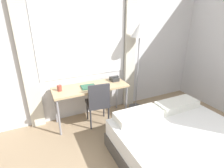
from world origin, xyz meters
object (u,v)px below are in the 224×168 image
telephone (114,79)px  book (88,87)px  desk_chair (98,102)px  standing_lamp (139,37)px  bed (194,156)px  mug (59,88)px  desk (91,89)px

telephone → book: (-0.58, -0.11, -0.03)m
desk_chair → standing_lamp: 1.47m
bed → standing_lamp: standing_lamp is taller
book → mug: mug is taller
desk_chair → book: desk_chair is taller
desk_chair → bed: bearing=-56.7°
standing_lamp → mug: size_ratio=18.42×
desk → desk_chair: bearing=-73.1°
telephone → mug: size_ratio=1.76×
bed → book: bearing=117.0°
desk → desk_chair: size_ratio=1.59×
standing_lamp → mug: standing_lamp is taller
desk → book: book is taller
telephone → book: 0.59m
desk_chair → mug: 0.72m
telephone → desk: bearing=-171.4°
mug → book: bearing=-8.1°
standing_lamp → mug: bearing=179.8°
desk_chair → standing_lamp: bearing=20.8°
standing_lamp → desk: bearing=-178.1°
bed → standing_lamp: 2.22m
desk → book: bearing=-148.9°
desk_chair → bed: desk_chair is taller
standing_lamp → book: bearing=-176.6°
book → mug: bearing=171.9°
standing_lamp → book: 1.37m
bed → standing_lamp: (0.23, 1.78, 1.31)m
bed → mug: (-1.38, 1.79, 0.53)m
desk_chair → book: bearing=129.8°
standing_lamp → bed: bearing=-97.2°
bed → mug: size_ratio=20.02×
mug → standing_lamp: bearing=-0.2°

